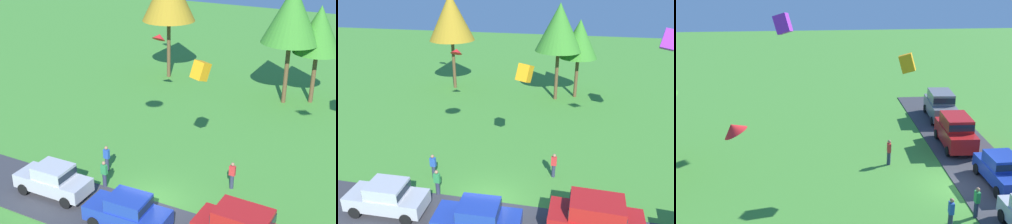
% 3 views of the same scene
% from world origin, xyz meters
% --- Properties ---
extents(ground_plane, '(120.00, 120.00, 0.00)m').
position_xyz_m(ground_plane, '(0.00, 0.00, 0.00)').
color(ground_plane, '#478E33').
extents(car_sedan_far_end, '(4.44, 2.03, 1.84)m').
position_xyz_m(car_sedan_far_end, '(-5.31, -1.82, 1.04)').
color(car_sedan_far_end, '#B7B7BC').
rests_on(car_sedan_far_end, ground).
extents(car_sedan_mid_row, '(4.46, 2.08, 1.84)m').
position_xyz_m(car_sedan_mid_row, '(0.10, -2.47, 1.04)').
color(car_sedan_mid_row, '#1E389E').
rests_on(car_sedan_mid_row, ground).
extents(car_suv_by_flagpole, '(4.66, 2.17, 2.28)m').
position_xyz_m(car_suv_by_flagpole, '(5.86, -1.53, 1.30)').
color(car_suv_by_flagpole, red).
rests_on(car_suv_by_flagpole, ground).
extents(person_watching_sky, '(0.36, 0.24, 1.71)m').
position_xyz_m(person_watching_sky, '(3.46, 3.58, 0.88)').
color(person_watching_sky, '#2D334C').
rests_on(person_watching_sky, ground).
extents(person_on_lawn, '(0.36, 0.24, 1.71)m').
position_xyz_m(person_on_lawn, '(-4.20, 1.85, 0.88)').
color(person_on_lawn, '#2D334C').
rests_on(person_on_lawn, ground).
extents(person_beside_suv, '(0.36, 0.24, 1.71)m').
position_xyz_m(person_beside_suv, '(-3.23, 0.21, 0.88)').
color(person_beside_suv, '#2D334C').
rests_on(person_beside_suv, ground).
extents(tree_right_of_center, '(5.04, 5.04, 10.64)m').
position_xyz_m(tree_right_of_center, '(-9.35, 19.94, 8.09)').
color(tree_right_of_center, brown).
rests_on(tree_right_of_center, ground).
extents(tree_center_back, '(4.70, 4.70, 9.92)m').
position_xyz_m(tree_center_back, '(2.54, 18.47, 7.54)').
color(tree_center_back, brown).
rests_on(tree_center_back, ground).
extents(tree_far_left, '(3.91, 3.91, 8.26)m').
position_xyz_m(tree_far_left, '(4.58, 19.62, 6.26)').
color(tree_far_left, brown).
rests_on(tree_far_left, ground).
extents(kite_box_near_flag, '(1.02, 1.11, 1.22)m').
position_xyz_m(kite_box_near_flag, '(1.48, 3.08, 7.12)').
color(kite_box_near_flag, orange).
extents(kite_box_topmost, '(1.41, 1.50, 1.73)m').
position_xyz_m(kite_box_topmost, '(10.77, 10.34, 8.09)').
color(kite_box_topmost, purple).
extents(kite_delta_trailing_tail, '(1.06, 1.13, 0.83)m').
position_xyz_m(kite_delta_trailing_tail, '(-5.84, 11.70, 6.24)').
color(kite_delta_trailing_tail, red).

